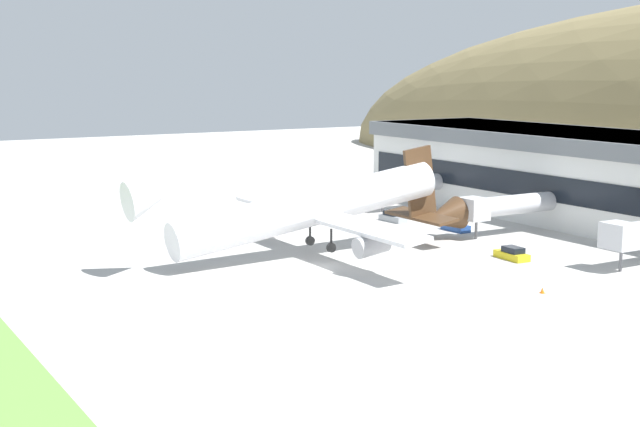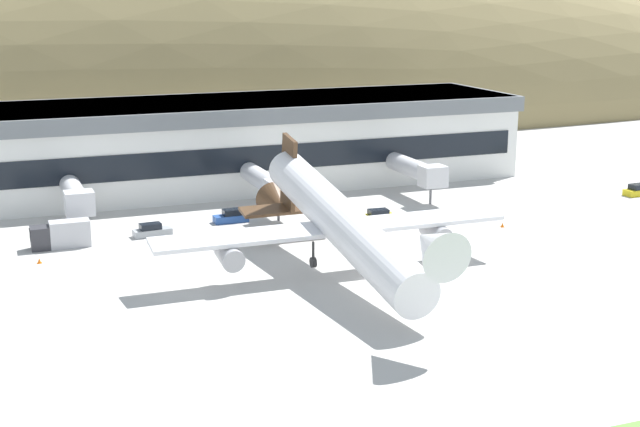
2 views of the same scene
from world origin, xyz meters
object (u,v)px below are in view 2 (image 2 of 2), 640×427
(jetway_1, at_px, (267,183))
(traffic_cone_0, at_px, (502,225))
(jetway_2, at_px, (417,170))
(service_car_2, at_px, (231,217))
(service_car_3, at_px, (152,231))
(fuel_truck, at_px, (61,235))
(cargo_airplane, at_px, (338,222))
(jetway_0, at_px, (76,196))
(terminal_building, at_px, (231,137))
(service_car_0, at_px, (639,191))
(traffic_cone_1, at_px, (39,261))
(service_car_1, at_px, (377,216))

(jetway_1, distance_m, traffic_cone_0, 30.76)
(jetway_2, distance_m, service_car_2, 28.64)
(service_car_3, relative_size, fuel_truck, 0.70)
(jetway_1, distance_m, cargo_airplane, 28.10)
(service_car_2, xyz_separation_m, service_car_3, (-10.61, -2.96, -0.05))
(jetway_1, bearing_deg, jetway_0, 177.24)
(terminal_building, bearing_deg, jetway_1, -91.67)
(service_car_0, xyz_separation_m, fuel_truck, (-79.81, 2.09, 0.78))
(service_car_3, distance_m, traffic_cone_1, 14.95)
(service_car_2, relative_size, service_car_3, 0.93)
(jetway_0, height_order, fuel_truck, jetway_0)
(jetway_2, relative_size, service_car_1, 2.97)
(cargo_airplane, bearing_deg, terminal_building, 87.61)
(jetway_2, distance_m, traffic_cone_1, 54.02)
(terminal_building, height_order, traffic_cone_1, terminal_building)
(service_car_1, height_order, service_car_2, service_car_2)
(traffic_cone_1, bearing_deg, service_car_1, 4.82)
(jetway_1, relative_size, fuel_truck, 2.25)
(traffic_cone_0, bearing_deg, service_car_1, 147.76)
(jetway_0, distance_m, jetway_1, 24.32)
(service_car_2, distance_m, fuel_truck, 21.52)
(jetway_0, height_order, service_car_3, jetway_0)
(service_car_1, distance_m, traffic_cone_0, 15.68)
(jetway_0, xyz_separation_m, traffic_cone_0, (49.21, -18.82, -3.71))
(terminal_building, relative_size, service_car_1, 18.85)
(jetway_1, xyz_separation_m, traffic_cone_1, (-29.83, -12.78, -3.71))
(cargo_airplane, relative_size, service_car_2, 10.35)
(service_car_3, bearing_deg, terminal_building, 56.07)
(cargo_airplane, distance_m, service_car_0, 57.61)
(traffic_cone_1, bearing_deg, traffic_cone_0, -5.08)
(cargo_airplane, height_order, traffic_cone_1, cargo_airplane)
(traffic_cone_0, height_order, traffic_cone_1, same)
(service_car_1, bearing_deg, service_car_0, -0.10)
(jetway_2, distance_m, service_car_1, 14.97)
(jetway_2, xyz_separation_m, traffic_cone_1, (-52.20, -13.41, -3.71))
(jetway_0, bearing_deg, terminal_building, 35.83)
(jetway_0, distance_m, fuel_truck, 9.20)
(service_car_2, bearing_deg, jetway_0, 166.71)
(jetway_0, distance_m, cargo_airplane, 37.12)
(jetway_0, relative_size, jetway_2, 0.93)
(service_car_3, relative_size, traffic_cone_1, 7.99)
(jetway_2, xyz_separation_m, service_car_0, (30.50, -9.98, -3.31))
(service_car_3, xyz_separation_m, traffic_cone_1, (-13.39, -6.63, -0.37))
(fuel_truck, bearing_deg, traffic_cone_0, -11.32)
(service_car_3, bearing_deg, service_car_0, -2.65)
(service_car_2, height_order, traffic_cone_1, service_car_2)
(traffic_cone_1, bearing_deg, jetway_0, 68.35)
(jetway_2, relative_size, cargo_airplane, 0.31)
(service_car_0, xyz_separation_m, service_car_2, (-58.70, 6.16, 0.01))
(jetway_2, bearing_deg, service_car_3, -170.09)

